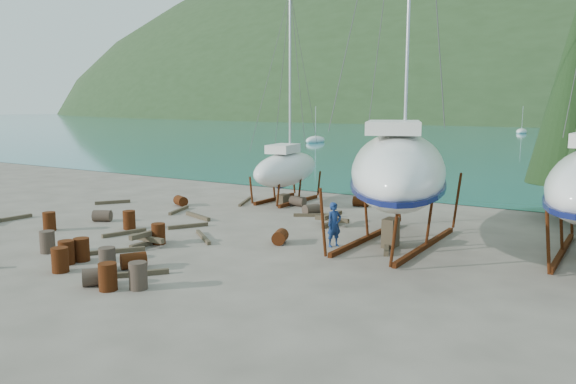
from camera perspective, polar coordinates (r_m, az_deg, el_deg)
The scene contains 41 objects.
ground at distance 23.43m, azimuth -5.95°, elevation -5.56°, with size 600.00×600.00×0.00m, color #61574C.
far_house_left at distance 220.63m, azimuth 12.85°, elevation 7.78°, with size 6.60×5.60×5.60m.
far_house_center at distance 210.58m, azimuth 23.24°, elevation 7.26°, with size 6.60×5.60×5.60m.
cypress_back_left at distance 31.95m, azimuth 27.12°, elevation 9.40°, with size 4.14×4.14×11.50m.
moored_boat_left at distance 89.59m, azimuth 2.81°, elevation 5.28°, with size 2.00×5.00×6.05m.
moored_boat_far at distance 129.79m, azimuth 22.64°, elevation 5.69°, with size 2.00×5.00×6.05m.
large_sailboat_near at distance 23.66m, azimuth 11.12°, elevation 2.41°, with size 8.05×13.23×20.07m.
small_sailboat_shore at distance 33.85m, azimuth -0.17°, elevation 2.43°, with size 3.79×8.11×12.47m.
worker at distance 23.25m, azimuth 4.71°, elevation -3.31°, with size 0.68×0.44×1.85m, color navy.
drum_0 at distance 28.46m, azimuth -23.08°, elevation -2.76°, with size 0.58×0.58×0.88m, color #5D2410.
drum_1 at distance 19.40m, azimuth -18.86°, elevation -8.15°, with size 0.58×0.58×0.88m, color #2D2823.
drum_2 at distance 33.30m, azimuth -10.85°, elevation -0.89°, with size 0.58×0.58×0.88m, color #5D2410.
drum_3 at distance 22.28m, azimuth -21.58°, elevation -5.72°, with size 0.58×0.58×0.88m, color #5D2410.
drum_4 at distance 32.78m, azimuth 7.41°, elevation -0.96°, with size 0.58×0.58×0.88m, color #5D2410.
drum_5 at distance 20.75m, azimuth -17.88°, elevation -6.57°, with size 0.58×0.58×0.88m, color #2D2823.
drum_6 at distance 23.79m, azimuth -0.80°, elevation -4.57°, with size 0.58×0.58×0.88m, color #5D2410.
drum_7 at distance 18.76m, azimuth -17.84°, elevation -8.20°, with size 0.58×0.58×0.88m, color #5D2410.
drum_8 at distance 27.57m, azimuth -15.84°, elevation -2.74°, with size 0.58×0.58×0.88m, color #5D2410.
drum_9 at distance 32.59m, azimuth 1.00°, elevation -0.94°, with size 0.58×0.58×0.88m, color #2D2823.
drum_10 at distance 21.30m, azimuth -22.15°, elevation -6.41°, with size 0.58×0.58×0.88m, color #5D2410.
drum_11 at distance 29.99m, azimuth 2.41°, elevation -1.80°, with size 0.58×0.58×0.88m, color #2D2823.
drum_12 at distance 20.96m, azimuth -15.42°, elevation -6.73°, with size 0.58×0.58×0.88m, color #5D2410.
drum_13 at distance 22.51m, azimuth -20.23°, elevation -5.51°, with size 0.58×0.58×0.88m, color #5D2410.
drum_14 at distance 24.31m, azimuth -13.03°, elevation -4.15°, with size 0.58×0.58×0.88m, color #5D2410.
drum_15 at distance 29.78m, azimuth -18.35°, elevation -2.31°, with size 0.58×0.58×0.88m, color #2D2823.
drum_16 at distance 24.24m, azimuth -23.25°, elevation -4.68°, with size 0.58×0.58×0.88m, color #2D2823.
drum_17 at distance 18.60m, azimuth -14.99°, elevation -8.22°, with size 0.58×0.58×0.88m, color #2D2823.
timber_0 at distance 33.97m, azimuth -4.35°, elevation -0.95°, with size 0.14×2.96×0.14m, color brown.
timber_1 at distance 23.17m, azimuth 9.98°, elevation -5.57°, with size 0.19×2.14×0.19m, color brown.
timber_2 at distance 35.04m, azimuth -17.38°, elevation -0.99°, with size 0.19×2.03×0.19m, color brown.
timber_4 at distance 27.30m, azimuth -10.12°, elevation -3.41°, with size 0.17×1.97×0.17m, color brown.
timber_5 at distance 23.35m, azimuth -17.80°, elevation -5.79°, with size 0.16×2.83×0.16m, color brown.
timber_7 at distance 20.07m, azimuth -14.53°, elevation -7.99°, with size 0.17×1.76×0.17m, color brown.
timber_8 at distance 29.55m, azimuth -9.16°, elevation -2.44°, with size 0.19×2.29×0.19m, color brown.
timber_10 at distance 29.57m, azimuth 2.92°, elevation -2.36°, with size 0.16×2.42×0.16m, color brown.
timber_11 at distance 24.96m, azimuth -8.61°, elevation -4.55°, with size 0.15×2.51×0.15m, color brown.
timber_12 at distance 26.49m, azimuth -16.28°, elevation -4.01°, with size 0.17×2.09×0.17m, color brown.
timber_14 at distance 31.72m, azimuth -26.83°, elevation -2.52°, with size 0.18×2.86×0.18m, color brown.
timber_17 at distance 31.48m, azimuth -11.03°, elevation -1.83°, with size 0.16×2.23×0.16m, color brown.
timber_pile_fore at distance 24.15m, azimuth -14.12°, elevation -4.62°, with size 1.80×1.80×0.60m.
timber_pile_aft at distance 27.45m, azimuth 4.48°, elevation -2.78°, with size 1.80×1.80×0.60m.
Camera 1 is at (14.14, -17.78, 5.77)m, focal length 35.00 mm.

